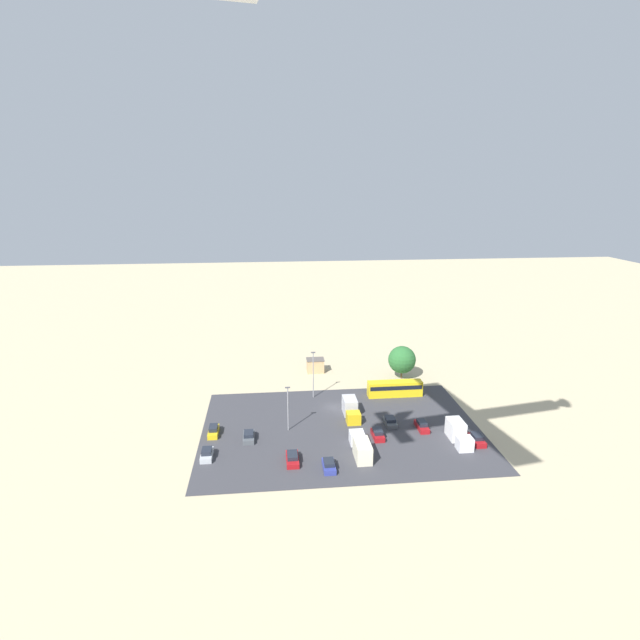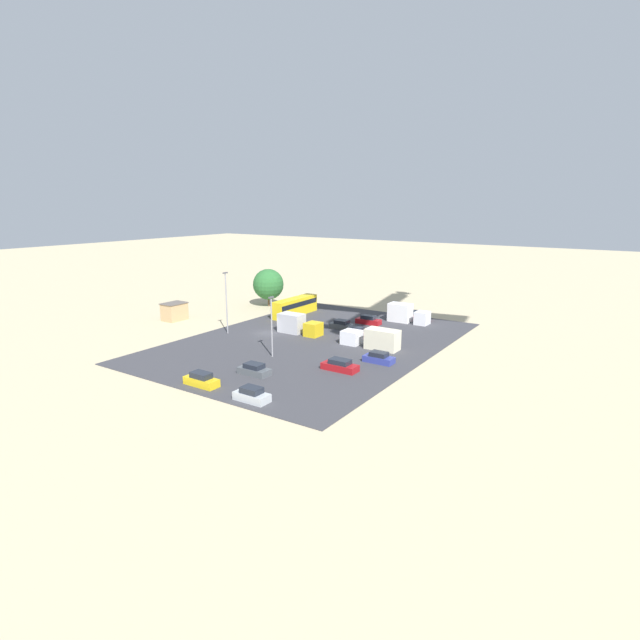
% 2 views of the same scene
% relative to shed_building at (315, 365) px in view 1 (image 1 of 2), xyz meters
% --- Properties ---
extents(ground_plane, '(400.00, 400.00, 0.00)m').
position_rel_shed_building_xyz_m(ground_plane, '(-1.99, 20.06, -1.63)').
color(ground_plane, tan).
extents(parking_lot_surface, '(50.76, 36.24, 0.08)m').
position_rel_shed_building_xyz_m(parking_lot_surface, '(-1.99, 29.57, -1.59)').
color(parking_lot_surface, '#38383D').
rests_on(parking_lot_surface, ground).
extents(shed_building, '(4.23, 3.28, 3.24)m').
position_rel_shed_building_xyz_m(shed_building, '(0.00, 0.00, 0.00)').
color(shed_building, tan).
rests_on(shed_building, ground).
extents(bus, '(11.55, 2.46, 3.24)m').
position_rel_shed_building_xyz_m(bus, '(-15.46, 15.95, 0.20)').
color(bus, gold).
rests_on(bus, ground).
extents(parked_car_0, '(1.72, 4.47, 1.55)m').
position_rel_shed_building_xyz_m(parked_car_0, '(-16.73, 31.17, -0.90)').
color(parked_car_0, maroon).
rests_on(parked_car_0, ground).
extents(parked_car_1, '(1.72, 4.44, 1.62)m').
position_rel_shed_building_xyz_m(parked_car_1, '(21.18, 29.29, -0.87)').
color(parked_car_1, gold).
rests_on(parked_car_1, ground).
extents(parked_car_2, '(1.83, 4.30, 1.61)m').
position_rel_shed_building_xyz_m(parked_car_2, '(-24.74, 37.12, -0.88)').
color(parked_car_2, maroon).
rests_on(parked_car_2, ground).
extents(parked_car_3, '(1.91, 4.09, 1.47)m').
position_rel_shed_building_xyz_m(parked_car_3, '(1.89, 42.68, -0.93)').
color(parked_car_3, navy).
rests_on(parked_car_3, ground).
extents(parked_car_4, '(1.95, 4.18, 1.44)m').
position_rel_shed_building_xyz_m(parked_car_4, '(14.80, 31.89, -0.95)').
color(parked_car_4, '#4C5156').
rests_on(parked_car_4, ground).
extents(parked_car_5, '(1.83, 4.10, 1.59)m').
position_rel_shed_building_xyz_m(parked_car_5, '(-7.95, 33.53, -0.88)').
color(parked_car_5, maroon).
rests_on(parked_car_5, ground).
extents(parked_car_6, '(1.99, 4.73, 1.48)m').
position_rel_shed_building_xyz_m(parked_car_6, '(7.52, 39.99, -0.93)').
color(parked_car_6, maroon).
rests_on(parked_car_6, ground).
extents(parked_car_7, '(2.00, 4.09, 1.46)m').
position_rel_shed_building_xyz_m(parked_car_7, '(-11.35, 28.90, -0.94)').
color(parked_car_7, '#4C5156').
rests_on(parked_car_7, ground).
extents(parked_car_8, '(1.87, 4.03, 1.56)m').
position_rel_shed_building_xyz_m(parked_car_8, '(21.45, 37.30, -0.90)').
color(parked_car_8, '#ADB2B7').
rests_on(parked_car_8, ground).
extents(parked_truck_0, '(2.56, 7.36, 3.27)m').
position_rel_shed_building_xyz_m(parked_truck_0, '(-21.66, 36.17, -0.05)').
color(parked_truck_0, silver).
rests_on(parked_truck_0, ground).
extents(parked_truck_1, '(2.49, 8.95, 2.99)m').
position_rel_shed_building_xyz_m(parked_truck_1, '(-3.94, 38.81, -0.18)').
color(parked_truck_1, silver).
rests_on(parked_truck_1, ground).
extents(parked_truck_2, '(2.60, 7.56, 3.14)m').
position_rel_shed_building_xyz_m(parked_truck_2, '(-4.59, 24.50, -0.11)').
color(parked_truck_2, gold).
rests_on(parked_truck_2, ground).
extents(tree_near_shed, '(6.35, 6.35, 7.77)m').
position_rel_shed_building_xyz_m(tree_near_shed, '(-19.49, 6.24, 2.96)').
color(tree_near_shed, brown).
rests_on(tree_near_shed, ground).
extents(light_pole_lot_centre, '(0.90, 0.28, 10.10)m').
position_rel_shed_building_xyz_m(light_pole_lot_centre, '(1.84, 14.98, 3.94)').
color(light_pole_lot_centre, gray).
rests_on(light_pole_lot_centre, ground).
extents(light_pole_lot_edge, '(0.90, 0.28, 8.49)m').
position_rel_shed_building_xyz_m(light_pole_lot_edge, '(7.72, 29.09, 3.13)').
color(light_pole_lot_edge, gray).
rests_on(light_pole_lot_edge, ground).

